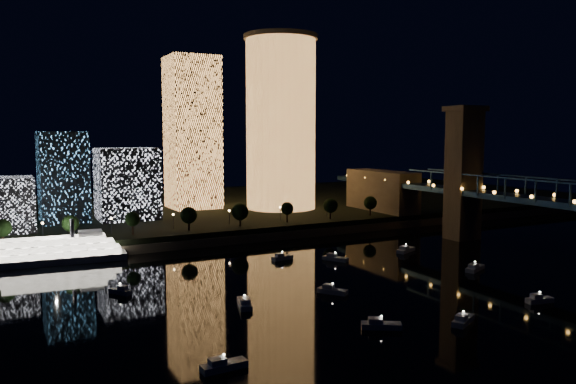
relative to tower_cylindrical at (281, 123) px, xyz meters
name	(u,v)px	position (x,y,z in m)	size (l,w,h in m)	color
ground	(415,294)	(-27.27, -127.55, -44.93)	(520.00, 520.00, 0.00)	black
far_bank	(203,209)	(-27.27, 32.45, -42.43)	(420.00, 160.00, 5.00)	black
seawall	(271,236)	(-27.27, -45.55, -43.43)	(420.00, 6.00, 3.00)	#6B5E4C
tower_cylindrical	(281,123)	(0.00, 0.00, 0.00)	(34.00, 34.00, 79.60)	#E59549
tower_rectangular	(192,133)	(-35.52, 21.67, -4.71)	(22.14, 22.14, 70.44)	#E59549
midrise_blocks	(49,187)	(-100.35, -2.96, -25.28)	(85.23, 38.82, 35.66)	silver
truss_bridge	(575,211)	(37.72, -123.82, -28.68)	(13.00, 266.00, 50.00)	#172D49
riverboat	(48,252)	(-105.24, -49.46, -41.43)	(45.85, 13.15, 13.63)	silver
motorboats	(355,286)	(-37.84, -116.86, -44.11)	(103.35, 75.79, 2.78)	silver
esplanade_trees	(198,215)	(-53.65, -39.55, -34.46)	(165.41, 6.51, 8.76)	black
street_lamps	(173,218)	(-61.27, -33.55, -35.90)	(132.70, 0.70, 5.65)	black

